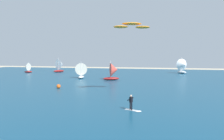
# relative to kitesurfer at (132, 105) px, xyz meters

# --- Properties ---
(ocean) EXTENTS (160.00, 90.00, 0.10)m
(ocean) POSITION_rel_kitesurfer_xyz_m (-3.95, 33.98, -0.65)
(ocean) COLOR navy
(ocean) RESTS_ON ground
(kitesurfer) EXTENTS (2.01, 1.34, 1.67)m
(kitesurfer) POSITION_rel_kitesurfer_xyz_m (0.00, 0.00, 0.00)
(kitesurfer) COLOR white
(kitesurfer) RESTS_ON ocean
(kite) EXTENTS (5.85, 3.77, 0.85)m
(kite) POSITION_rel_kitesurfer_xyz_m (-1.77, 9.84, 9.83)
(kite) COLOR orange
(sailboat_heeled_over) EXTENTS (4.54, 5.07, 5.64)m
(sailboat_heeled_over) POSITION_rel_kitesurfer_xyz_m (8.52, 54.12, 1.98)
(sailboat_heeled_over) COLOR white
(sailboat_heeled_over) RESTS_ON ocean
(sailboat_leading) EXTENTS (4.24, 3.80, 4.77)m
(sailboat_leading) POSITION_rel_kitesurfer_xyz_m (-9.36, 28.47, 1.58)
(sailboat_leading) COLOR maroon
(sailboat_leading) RESTS_ON ocean
(sailboat_mid_right) EXTENTS (4.31, 4.82, 5.40)m
(sailboat_mid_right) POSITION_rel_kitesurfer_xyz_m (-35.36, 49.88, 1.87)
(sailboat_mid_right) COLOR maroon
(sailboat_mid_right) RESTS_ON ocean
(sailboat_mid_left) EXTENTS (3.30, 2.79, 3.88)m
(sailboat_mid_left) POSITION_rel_kitesurfer_xyz_m (-45.58, 44.39, 1.17)
(sailboat_mid_left) COLOR maroon
(sailboat_mid_left) RESTS_ON ocean
(sailboat_center_horizon) EXTENTS (3.52, 4.04, 4.57)m
(sailboat_center_horizon) POSITION_rel_kitesurfer_xyz_m (-18.81, 30.89, 1.49)
(sailboat_center_horizon) COLOR silver
(sailboat_center_horizon) RESTS_ON ocean
(marker_buoy) EXTENTS (0.76, 0.76, 0.76)m
(marker_buoy) POSITION_rel_kitesurfer_xyz_m (-15.60, 12.48, -0.22)
(marker_buoy) COLOR #E55919
(marker_buoy) RESTS_ON ocean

